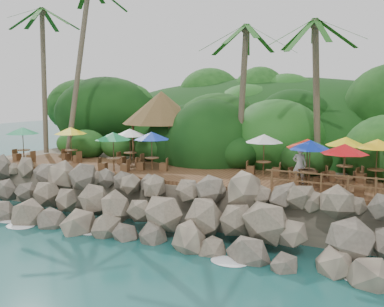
% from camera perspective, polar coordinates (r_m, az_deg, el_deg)
% --- Properties ---
extents(ground, '(140.00, 140.00, 0.00)m').
position_cam_1_polar(ground, '(19.57, -7.89, -12.17)').
color(ground, '#19514F').
rests_on(ground, ground).
extents(land_base, '(32.00, 25.20, 2.10)m').
position_cam_1_polar(land_base, '(33.35, 7.55, -1.82)').
color(land_base, gray).
rests_on(land_base, ground).
extents(jungle_hill, '(44.80, 28.00, 15.40)m').
position_cam_1_polar(jungle_hill, '(40.61, 10.88, -1.62)').
color(jungle_hill, '#143811').
rests_on(jungle_hill, ground).
extents(seawall, '(29.00, 4.00, 2.30)m').
position_cam_1_polar(seawall, '(20.82, -4.87, -7.54)').
color(seawall, gray).
rests_on(seawall, ground).
extents(terrace, '(26.00, 5.00, 0.20)m').
position_cam_1_polar(terrace, '(24.01, 0.00, -2.84)').
color(terrace, brown).
rests_on(terrace, land_base).
extents(jungle_foliage, '(44.00, 16.00, 12.00)m').
position_cam_1_polar(jungle_foliage, '(32.62, 6.96, -3.91)').
color(jungle_foliage, '#143811').
rests_on(jungle_foliage, ground).
extents(foam_line, '(25.20, 0.80, 0.06)m').
position_cam_1_polar(foam_line, '(19.80, -7.40, -11.83)').
color(foam_line, white).
rests_on(foam_line, ground).
extents(palapa, '(5.34, 5.34, 4.60)m').
position_cam_1_polar(palapa, '(29.04, -4.12, 6.18)').
color(palapa, brown).
rests_on(palapa, ground).
extents(dining_clusters, '(23.34, 5.28, 2.25)m').
position_cam_1_polar(dining_clusters, '(23.28, 2.02, 1.72)').
color(dining_clusters, brown).
rests_on(dining_clusters, terrace).
extents(railing, '(8.30, 0.10, 1.00)m').
position_cam_1_polar(railing, '(19.27, 21.78, -4.00)').
color(railing, brown).
rests_on(railing, terrace).
extents(waiter, '(0.72, 0.51, 1.84)m').
position_cam_1_polar(waiter, '(21.73, 14.21, -1.51)').
color(waiter, white).
rests_on(waiter, terrace).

